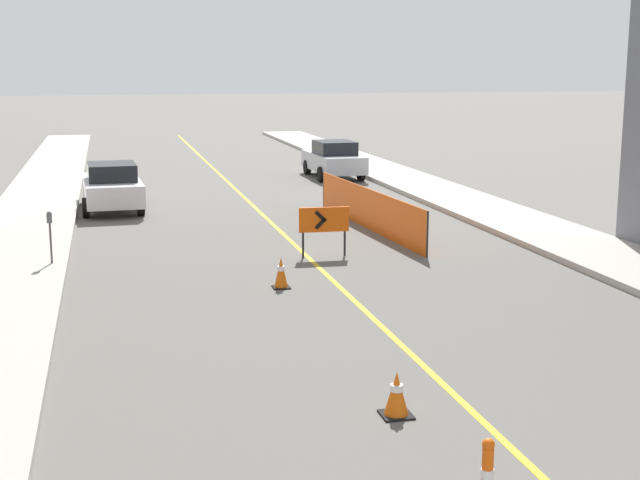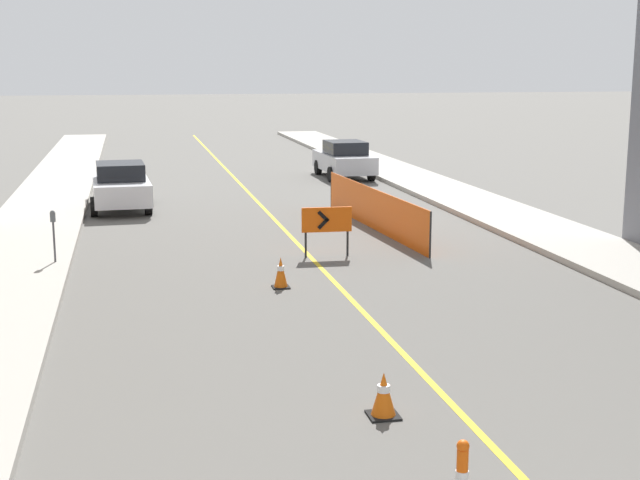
% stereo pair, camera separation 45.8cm
% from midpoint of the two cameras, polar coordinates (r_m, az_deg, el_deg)
% --- Properties ---
extents(lane_stripe, '(0.12, 62.74, 0.01)m').
position_cam_midpoint_polar(lane_stripe, '(31.31, -3.52, 2.37)').
color(lane_stripe, gold).
rests_on(lane_stripe, ground_plane).
extents(sidewalk_left, '(2.73, 62.74, 0.17)m').
position_cam_midpoint_polar(sidewalk_left, '(31.07, -16.81, 1.99)').
color(sidewalk_left, '#ADA89E').
rests_on(sidewalk_left, ground_plane).
extents(sidewalk_right, '(2.73, 62.74, 0.17)m').
position_cam_midpoint_polar(sidewalk_right, '(33.13, 8.94, 2.88)').
color(sidewalk_right, '#ADA89E').
rests_on(sidewalk_right, ground_plane).
extents(traffic_cone_second, '(0.43, 0.43, 0.64)m').
position_cam_midpoint_polar(traffic_cone_second, '(12.47, 5.16, -9.84)').
color(traffic_cone_second, black).
rests_on(traffic_cone_second, ground_plane).
extents(traffic_cone_third, '(0.37, 0.37, 0.68)m').
position_cam_midpoint_polar(traffic_cone_third, '(19.36, -1.85, -2.10)').
color(traffic_cone_third, black).
rests_on(traffic_cone_third, ground_plane).
extents(arrow_barricade_primary, '(1.28, 0.11, 1.27)m').
position_cam_midpoint_polar(arrow_barricade_primary, '(22.39, 1.02, 1.19)').
color(arrow_barricade_primary, '#EF560C').
rests_on(arrow_barricade_primary, ground_plane).
extents(safety_mesh_fence, '(0.64, 8.63, 1.20)m').
position_cam_midpoint_polar(safety_mesh_fence, '(26.36, 3.93, 2.01)').
color(safety_mesh_fence, '#EF560C').
rests_on(safety_mesh_fence, ground_plane).
extents(parked_car_curb_near, '(2.00, 4.38, 1.59)m').
position_cam_midpoint_polar(parked_car_curb_near, '(30.48, -12.21, 3.41)').
color(parked_car_curb_near, silver).
rests_on(parked_car_curb_near, ground_plane).
extents(parked_car_curb_mid, '(1.95, 4.34, 1.59)m').
position_cam_midpoint_polar(parked_car_curb_mid, '(38.32, 1.91, 5.19)').
color(parked_car_curb_mid, '#B7B7BC').
rests_on(parked_car_curb_mid, ground_plane).
extents(parking_meter_near_curb, '(0.12, 0.11, 1.24)m').
position_cam_midpoint_polar(parking_meter_near_curb, '(21.89, -16.13, 0.91)').
color(parking_meter_near_curb, '#4C4C51').
rests_on(parking_meter_near_curb, sidewalk_left).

